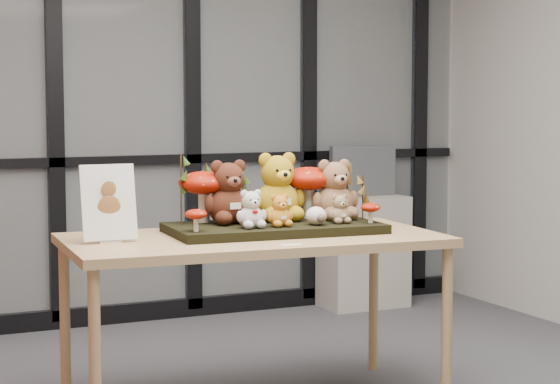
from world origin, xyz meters
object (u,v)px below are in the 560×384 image
bear_tan_back (334,186)px  monitor (363,171)px  mushroom_back_left (204,194)px  cabinet (363,252)px  bear_pooh_yellow (277,183)px  mushroom_front_right (371,212)px  display_table (253,249)px  mushroom_back_right (309,190)px  bear_brown_medium (228,189)px  plush_cream_hedgehog (316,215)px  diorama_tray (274,228)px  bear_small_yellow (280,209)px  bear_beige_small (340,207)px  mushroom_front_left (196,219)px  bear_white_bow (251,207)px  sign_holder (109,205)px

bear_tan_back → monitor: 2.04m
mushroom_back_left → cabinet: bearing=41.4°
bear_pooh_yellow → mushroom_front_right: bearing=-33.5°
display_table → mushroom_back_right: bearing=29.5°
bear_brown_medium → mushroom_back_right: bear_brown_medium is taller
plush_cream_hedgehog → display_table: bearing=169.5°
diorama_tray → bear_small_yellow: 0.15m
diorama_tray → mushroom_back_right: mushroom_back_right is taller
bear_beige_small → cabinet: bearing=61.3°
bear_tan_back → cabinet: 2.12m
cabinet → monitor: size_ratio=1.56×
mushroom_front_right → cabinet: (1.04, 1.89, -0.52)m
plush_cream_hedgehog → mushroom_front_left: mushroom_front_left is taller
mushroom_back_left → monitor: size_ratio=0.55×
bear_white_bow → plush_cream_hedgehog: bear_white_bow is taller
mushroom_front_left → bear_small_yellow: bearing=0.3°
sign_holder → monitor: bearing=37.4°
sign_holder → mushroom_back_right: bearing=6.3°
sign_holder → monitor: 2.85m
bear_brown_medium → bear_small_yellow: bear_brown_medium is taller
bear_brown_medium → sign_holder: bearing=-167.5°
plush_cream_hedgehog → sign_holder: sign_holder is taller
bear_beige_small → monitor: bearing=61.6°
bear_pooh_yellow → bear_brown_medium: size_ratio=1.09×
display_table → mushroom_back_right: size_ratio=6.33×
bear_tan_back → mushroom_front_left: 0.80m
bear_small_yellow → bear_white_bow: size_ratio=0.86×
plush_cream_hedgehog → bear_small_yellow: bearing=177.2°
bear_pooh_yellow → diorama_tray: bearing=-117.1°
display_table → cabinet: size_ratio=2.32×
bear_beige_small → sign_holder: sign_holder is taller
display_table → bear_beige_small: bearing=-4.1°
bear_white_bow → bear_beige_small: (0.45, -0.02, -0.02)m
diorama_tray → bear_tan_back: size_ratio=3.06×
mushroom_front_left → bear_white_bow: bearing=2.5°
bear_pooh_yellow → mushroom_back_left: (-0.35, 0.08, -0.05)m
sign_holder → mushroom_front_right: bearing=-8.2°
bear_tan_back → bear_brown_medium: bearing=177.6°
display_table → plush_cream_hedgehog: (0.29, -0.07, 0.16)m
bear_small_yellow → plush_cream_hedgehog: 0.18m
display_table → mushroom_front_right: size_ratio=16.94×
bear_pooh_yellow → bear_brown_medium: bear_pooh_yellow is taller
bear_white_bow → mushroom_back_left: mushroom_back_left is taller
diorama_tray → bear_small_yellow: bearing=-97.5°
bear_pooh_yellow → display_table: bearing=-136.5°
bear_small_yellow → mushroom_back_right: 0.36m
bear_brown_medium → bear_pooh_yellow: bearing=5.7°
bear_white_bow → sign_holder: bearing=174.2°
bear_tan_back → mushroom_back_right: size_ratio=1.15×
bear_brown_medium → mushroom_back_right: (0.44, 0.02, -0.03)m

